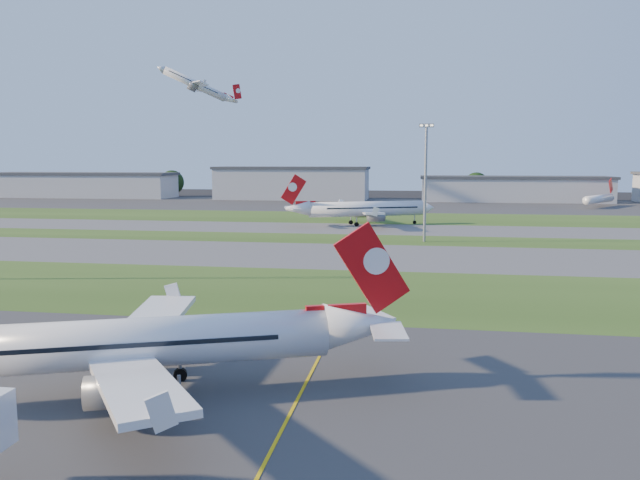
% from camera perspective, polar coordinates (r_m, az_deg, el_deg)
% --- Properties ---
extents(grass_strip_a, '(300.00, 34.00, 0.01)m').
position_cam_1_polar(grass_strip_a, '(85.63, -0.35, -4.72)').
color(grass_strip_a, '#2C4617').
rests_on(grass_strip_a, ground).
extents(taxiway_a, '(300.00, 32.00, 0.01)m').
position_cam_1_polar(taxiway_a, '(117.80, 2.26, -1.44)').
color(taxiway_a, '#515154').
rests_on(taxiway_a, ground).
extents(grass_strip_b, '(300.00, 18.00, 0.01)m').
position_cam_1_polar(grass_strip_b, '(142.42, 3.45, 0.06)').
color(grass_strip_b, '#2C4617').
rests_on(grass_strip_b, ground).
extents(taxiway_b, '(300.00, 26.00, 0.01)m').
position_cam_1_polar(taxiway_b, '(164.19, 4.20, 1.01)').
color(taxiway_b, '#515154').
rests_on(taxiway_b, ground).
extents(grass_strip_c, '(300.00, 40.00, 0.01)m').
position_cam_1_polar(grass_strip_c, '(196.93, 5.01, 2.03)').
color(grass_strip_c, '#2C4617').
rests_on(grass_strip_c, ground).
extents(apron_far, '(400.00, 80.00, 0.01)m').
position_cam_1_polar(apron_far, '(256.63, 5.96, 3.22)').
color(apron_far, '#333335').
rests_on(apron_far, ground).
extents(airliner_parked, '(35.11, 29.75, 11.50)m').
position_cam_1_polar(airliner_parked, '(49.52, -16.44, -9.13)').
color(airliner_parked, white).
rests_on(airliner_parked, ground).
extents(airliner_taxiing, '(38.46, 32.66, 12.70)m').
position_cam_1_polar(airliner_taxiing, '(173.70, 4.19, 2.82)').
color(airliner_taxiing, white).
rests_on(airliner_taxiing, ground).
extents(airliner_departing, '(31.22, 26.65, 10.52)m').
position_cam_1_polar(airliner_departing, '(274.15, -11.28, 13.77)').
color(airliner_departing, white).
extents(mini_jet_near, '(17.25, 24.80, 9.48)m').
position_cam_1_polar(mini_jet_near, '(264.21, 24.16, 3.46)').
color(mini_jet_near, white).
rests_on(mini_jet_near, ground).
extents(light_mast_centre, '(3.20, 0.70, 25.80)m').
position_cam_1_polar(light_mast_centre, '(138.69, 9.63, 5.92)').
color(light_mast_centre, gray).
rests_on(light_mast_centre, ground).
extents(hangar_far_west, '(91.80, 23.00, 12.20)m').
position_cam_1_polar(hangar_far_west, '(329.42, -20.85, 4.74)').
color(hangar_far_west, '#A0A2A7').
rests_on(hangar_far_west, ground).
extents(hangar_west, '(71.40, 23.00, 15.20)m').
position_cam_1_polar(hangar_west, '(291.79, -2.59, 5.23)').
color(hangar_west, '#A0A2A7').
rests_on(hangar_west, ground).
extents(hangar_east, '(81.60, 23.00, 11.20)m').
position_cam_1_polar(hangar_east, '(288.88, 17.30, 4.50)').
color(hangar_east, '#A0A2A7').
rests_on(hangar_east, ground).
extents(tree_far_west, '(11.00, 11.00, 12.00)m').
position_cam_1_polar(tree_far_west, '(361.66, -25.35, 4.75)').
color(tree_far_west, black).
rests_on(tree_far_west, ground).
extents(tree_west, '(12.10, 12.10, 13.20)m').
position_cam_1_polar(tree_west, '(325.27, -13.38, 5.16)').
color(tree_west, black).
rests_on(tree_west, ground).
extents(tree_mid_west, '(9.90, 9.90, 10.80)m').
position_cam_1_polar(tree_mid_west, '(298.80, 2.56, 4.93)').
color(tree_mid_west, black).
rests_on(tree_mid_west, ground).
extents(tree_mid_east, '(11.55, 11.55, 12.60)m').
position_cam_1_polar(tree_mid_east, '(301.01, 14.09, 4.93)').
color(tree_mid_east, black).
rests_on(tree_mid_east, ground).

